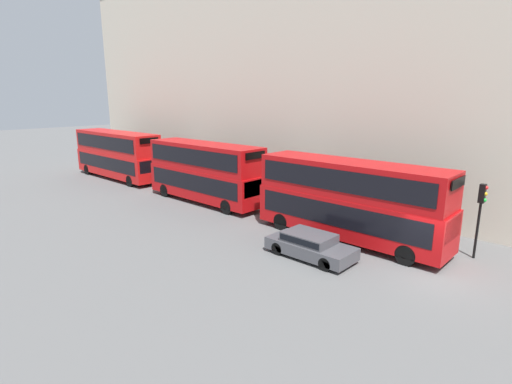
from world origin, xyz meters
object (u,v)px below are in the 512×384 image
Objects in this scene: car_dark_sedan at (310,244)px; traffic_light at (481,206)px; bus_leading at (349,198)px; pedestrian at (214,183)px; bus_second_in_queue at (205,170)px; bus_third_in_queue at (117,153)px.

car_dark_sedan is 8.30m from traffic_light.
pedestrian is at bearing 79.70° from bus_leading.
bus_leading reaches higher than car_dark_sedan.
pedestrian is at bearing 37.15° from bus_second_in_queue.
bus_third_in_queue is at bearing 82.18° from car_dark_sedan.
bus_leading reaches higher than pedestrian.
traffic_light reaches higher than car_dark_sedan.
bus_leading is at bearing -1.91° from car_dark_sedan.
car_dark_sedan is at bearing -105.95° from bus_second_in_queue.
pedestrian is at bearing 66.76° from car_dark_sedan.
bus_second_in_queue is at bearing -90.00° from bus_third_in_queue.
car_dark_sedan is 15.03m from pedestrian.
bus_second_in_queue is 2.77× the size of traffic_light.
bus_second_in_queue reaches higher than bus_leading.
pedestrian reaches higher than car_dark_sedan.
bus_third_in_queue is 3.07× the size of traffic_light.
bus_third_in_queue is at bearing 90.00° from bus_second_in_queue.
pedestrian is at bearing -76.96° from bus_third_in_queue.
bus_leading is 3.83m from car_dark_sedan.
bus_third_in_queue is at bearing 90.00° from bus_leading.
bus_third_in_queue is 25.04m from car_dark_sedan.
bus_second_in_queue is at bearing 96.25° from traffic_light.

